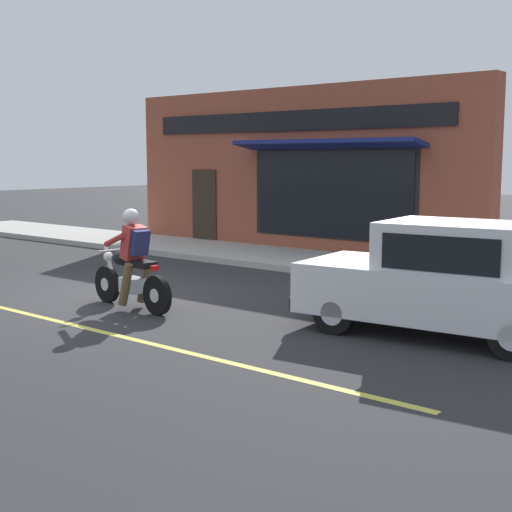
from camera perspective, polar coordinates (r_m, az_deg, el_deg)
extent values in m
plane|color=#2B2B2D|center=(12.75, -11.04, -3.23)|extent=(80.00, 80.00, 0.00)
cube|color=#ADAAA3|center=(18.52, -4.18, 0.53)|extent=(2.60, 22.00, 0.14)
cube|color=brown|center=(18.45, 3.04, 6.83)|extent=(0.50, 10.63, 4.20)
cube|color=black|center=(17.49, 6.01, 4.94)|extent=(0.04, 4.46, 2.10)
cube|color=black|center=(17.50, 6.04, 4.95)|extent=(0.02, 4.68, 2.20)
cube|color=#2D2319|center=(20.17, -4.15, 3.92)|extent=(0.04, 0.90, 2.10)
cube|color=navy|center=(17.19, 5.45, 8.90)|extent=(0.81, 5.10, 0.24)
cube|color=black|center=(18.25, 2.53, 10.75)|extent=(0.06, 9.03, 0.50)
cylinder|color=black|center=(12.27, -11.80, -2.21)|extent=(0.17, 0.63, 0.62)
cylinder|color=silver|center=(12.27, -11.80, -2.21)|extent=(0.14, 0.23, 0.22)
cylinder|color=black|center=(11.13, -7.92, -3.14)|extent=(0.17, 0.63, 0.62)
cylinder|color=silver|center=(11.13, -7.92, -3.14)|extent=(0.14, 0.23, 0.22)
cube|color=silver|center=(11.64, -9.83, -2.30)|extent=(0.32, 0.43, 0.24)
ellipsoid|color=black|center=(11.78, -10.56, -0.18)|extent=(0.35, 0.55, 0.24)
cube|color=black|center=(11.39, -9.21, -0.62)|extent=(0.32, 0.59, 0.10)
cylinder|color=silver|center=(12.13, -11.59, -0.81)|extent=(0.11, 0.33, 0.68)
cylinder|color=silver|center=(12.00, -11.32, 0.45)|extent=(0.56, 0.10, 0.04)
sphere|color=silver|center=(12.15, -11.74, -0.03)|extent=(0.16, 0.16, 0.16)
cylinder|color=silver|center=(11.42, -8.01, -2.96)|extent=(0.14, 0.56, 0.08)
cube|color=red|center=(11.10, -8.11, -0.97)|extent=(0.13, 0.07, 0.08)
cylinder|color=brown|center=(11.47, -10.37, -2.26)|extent=(0.18, 0.36, 0.71)
cylinder|color=brown|center=(11.67, -8.91, -2.05)|extent=(0.18, 0.36, 0.71)
cube|color=#B23333|center=(11.50, -9.76, 1.06)|extent=(0.37, 0.36, 0.57)
cylinder|color=#B23333|center=(11.58, -11.26, 1.27)|extent=(0.15, 0.53, 0.26)
cylinder|color=#B23333|center=(11.80, -9.63, 1.43)|extent=(0.15, 0.53, 0.26)
sphere|color=silver|center=(11.51, -9.98, 3.11)|extent=(0.26, 0.26, 0.26)
cube|color=navy|center=(11.36, -9.31, 1.09)|extent=(0.30, 0.27, 0.42)
cylinder|color=black|center=(9.92, 6.30, -4.51)|extent=(0.24, 0.62, 0.60)
cylinder|color=silver|center=(9.92, 6.30, -4.51)|extent=(0.23, 0.35, 0.33)
cylinder|color=black|center=(11.19, 9.68, -3.16)|extent=(0.24, 0.62, 0.60)
cylinder|color=silver|center=(11.19, 9.68, -3.16)|extent=(0.23, 0.35, 0.33)
cube|color=silver|center=(10.05, 14.32, -2.80)|extent=(2.01, 3.85, 0.70)
cube|color=silver|center=(9.87, 15.81, 0.72)|extent=(1.63, 2.04, 0.66)
cube|color=black|center=(10.18, 11.14, 0.78)|extent=(1.35, 0.48, 0.51)
cube|color=black|center=(9.19, 14.42, 0.14)|extent=(0.19, 1.51, 0.46)
cube|color=black|center=(10.57, 17.01, 1.01)|extent=(0.19, 1.51, 0.46)
cube|color=silver|center=(10.33, 3.61, -1.61)|extent=(0.24, 0.06, 0.14)
cube|color=silver|center=(11.21, 6.21, -0.90)|extent=(0.24, 0.06, 0.14)
cube|color=#28282B|center=(10.82, 5.08, -3.19)|extent=(1.61, 0.29, 0.20)
cylinder|color=red|center=(14.70, 14.15, -1.00)|extent=(0.24, 0.24, 0.16)
cylinder|color=red|center=(14.65, 14.20, 0.43)|extent=(0.18, 0.18, 0.58)
sphere|color=red|center=(14.61, 14.24, 1.72)|extent=(0.20, 0.20, 0.20)
cylinder|color=red|center=(14.53, 13.99, 0.58)|extent=(0.10, 0.08, 0.08)
cylinder|color=red|center=(14.76, 14.42, 0.67)|extent=(0.10, 0.08, 0.08)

